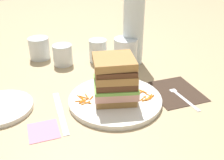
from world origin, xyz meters
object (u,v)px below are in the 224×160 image
at_px(fork, 179,94).
at_px(water_bottle, 133,25).
at_px(empty_tumbler_1, 98,51).
at_px(napkin_dark, 175,92).
at_px(knife, 61,113).
at_px(juice_glass, 126,54).
at_px(napkin_pink, 43,131).
at_px(empty_tumbler_2, 63,55).
at_px(side_plate, 0,108).
at_px(main_plate, 115,100).
at_px(empty_tumbler_0, 39,48).
at_px(sandwich, 115,79).

bearing_deg(fork, water_bottle, 100.40).
bearing_deg(empty_tumbler_1, napkin_dark, -60.49).
bearing_deg(knife, water_bottle, 40.21).
distance_m(napkin_dark, empty_tumbler_1, 0.33).
bearing_deg(napkin_dark, water_bottle, 100.72).
relative_size(juice_glass, napkin_pink, 1.31).
xyz_separation_m(empty_tumbler_2, side_plate, (-0.20, -0.24, -0.03)).
bearing_deg(side_plate, juice_glass, 21.74).
xyz_separation_m(main_plate, empty_tumbler_0, (-0.18, 0.37, 0.03)).
xyz_separation_m(water_bottle, empty_tumbler_1, (-0.12, 0.05, -0.10)).
height_order(sandwich, side_plate, sandwich).
height_order(empty_tumbler_0, empty_tumbler_1, empty_tumbler_1).
bearing_deg(water_bottle, main_plate, -120.72).
height_order(empty_tumbler_0, napkin_pink, empty_tumbler_0).
bearing_deg(side_plate, water_bottle, 22.56).
distance_m(knife, napkin_pink, 0.08).
height_order(napkin_dark, knife, same).
bearing_deg(side_plate, empty_tumbler_1, 35.21).
bearing_deg(empty_tumbler_0, napkin_dark, -45.85).
relative_size(fork, water_bottle, 0.54).
xyz_separation_m(fork, empty_tumbler_2, (-0.29, 0.32, 0.03)).
xyz_separation_m(fork, knife, (-0.34, 0.01, -0.00)).
height_order(water_bottle, empty_tumbler_0, water_bottle).
relative_size(knife, empty_tumbler_1, 2.45).
bearing_deg(napkin_dark, fork, -83.13).
height_order(water_bottle, empty_tumbler_2, water_bottle).
xyz_separation_m(water_bottle, napkin_pink, (-0.34, -0.31, -0.14)).
xyz_separation_m(side_plate, napkin_pink, (0.10, -0.12, -0.01)).
distance_m(fork, water_bottle, 0.30).
relative_size(water_bottle, empty_tumbler_2, 4.24).
bearing_deg(sandwich, fork, -7.29).
distance_m(sandwich, side_plate, 0.31).
bearing_deg(sandwich, empty_tumbler_1, 84.97).
bearing_deg(juice_glass, sandwich, -116.49).
bearing_deg(main_plate, empty_tumbler_0, 115.51).
distance_m(fork, empty_tumbler_2, 0.43).
bearing_deg(empty_tumbler_2, empty_tumbler_0, 133.37).
height_order(napkin_dark, empty_tumbler_0, empty_tumbler_0).
bearing_deg(napkin_pink, empty_tumbler_0, 87.05).
distance_m(sandwich, juice_glass, 0.24).
bearing_deg(empty_tumbler_1, water_bottle, -22.05).
distance_m(sandwich, water_bottle, 0.28).
xyz_separation_m(knife, side_plate, (-0.15, 0.06, 0.00)).
bearing_deg(empty_tumbler_1, empty_tumbler_0, 156.01).
bearing_deg(sandwich, juice_glass, 63.51).
bearing_deg(juice_glass, main_plate, -116.30).
xyz_separation_m(napkin_dark, empty_tumbler_1, (-0.16, 0.28, 0.04)).
distance_m(fork, side_plate, 0.50).
relative_size(fork, juice_glass, 1.65).
distance_m(empty_tumbler_0, napkin_pink, 0.45).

